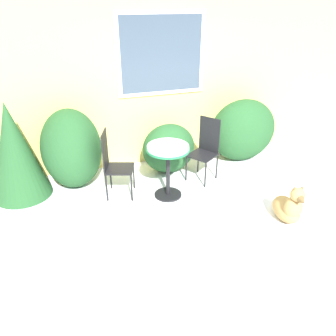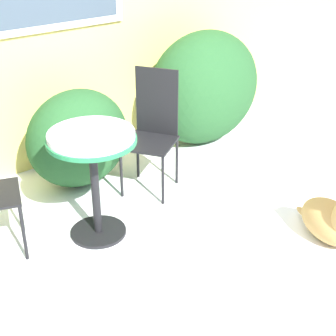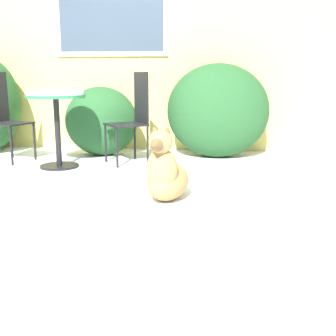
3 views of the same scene
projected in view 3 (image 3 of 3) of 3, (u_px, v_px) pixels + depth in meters
ground_plane at (68, 190)px, 3.66m from camera, size 16.00×16.00×0.00m
house_wall at (119, 34)px, 5.47m from camera, size 8.00×0.10×2.97m
shrub_middle at (101, 121)px, 5.20m from camera, size 0.90×0.63×0.85m
shrub_right at (218, 111)px, 5.06m from camera, size 1.22×0.80×1.13m
patio_table at (56, 106)px, 4.45m from camera, size 0.62×0.62×0.83m
patio_chair_near_table at (133, 115)px, 4.73m from camera, size 0.55×0.55×1.02m
patio_chair_far_side at (4, 114)px, 4.84m from camera, size 0.51×0.51×1.02m
dog at (166, 175)px, 3.31m from camera, size 0.40×0.73×0.60m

